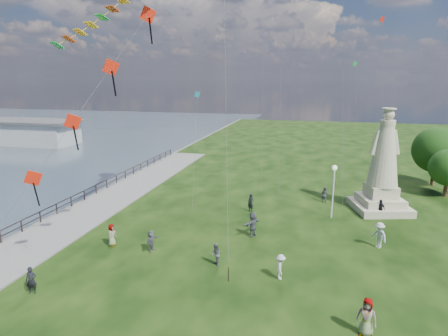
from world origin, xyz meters
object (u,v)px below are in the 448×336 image
(lamppost, at_px, (334,180))
(person_4, at_px, (367,317))
(person_1, at_px, (216,255))
(person_6, at_px, (251,203))
(person_10, at_px, (112,235))
(person_2, at_px, (281,267))
(person_5, at_px, (151,241))
(pier_pavilion, at_px, (5,131))
(statue, at_px, (383,173))
(person_0, at_px, (31,280))
(person_11, at_px, (253,224))
(person_7, at_px, (325,194))
(person_9, at_px, (380,208))
(person_8, at_px, (379,235))

(lamppost, xyz_separation_m, person_4, (1.06, -14.94, -2.36))
(person_1, distance_m, person_6, 10.13)
(person_1, relative_size, person_10, 0.92)
(person_2, bearing_deg, person_5, 72.59)
(person_5, bearing_deg, person_1, -97.42)
(pier_pavilion, xyz_separation_m, statue, (62.77, -24.05, 1.57))
(person_2, bearing_deg, statue, -35.38)
(statue, height_order, person_1, statue)
(pier_pavilion, xyz_separation_m, person_0, (42.40, -42.76, -1.07))
(person_2, bearing_deg, person_11, 17.31)
(person_4, height_order, person_7, person_4)
(person_6, height_order, person_10, person_6)
(person_6, height_order, person_9, person_6)
(person_1, bearing_deg, pier_pavilion, -154.60)
(pier_pavilion, bearing_deg, person_6, -27.76)
(person_1, bearing_deg, lamppost, 116.15)
(person_4, distance_m, person_10, 17.13)
(person_8, xyz_separation_m, person_10, (-18.09, -4.14, -0.13))
(person_0, relative_size, person_5, 1.05)
(pier_pavilion, bearing_deg, person_8, -27.58)
(person_4, xyz_separation_m, person_10, (-16.16, 5.69, -0.13))
(person_4, xyz_separation_m, person_9, (2.90, 16.15, -0.15))
(person_9, bearing_deg, statue, 122.63)
(person_11, bearing_deg, person_6, -138.94)
(statue, bearing_deg, person_4, -115.33)
(person_0, xyz_separation_m, person_7, (15.65, 19.87, -0.02))
(person_5, xyz_separation_m, person_10, (-3.04, 0.13, 0.06))
(lamppost, bearing_deg, person_2, -106.32)
(person_4, bearing_deg, person_1, 165.40)
(pier_pavilion, height_order, statue, statue)
(person_1, bearing_deg, person_2, 52.59)
(lamppost, relative_size, person_2, 2.99)
(person_7, distance_m, person_8, 9.91)
(pier_pavilion, bearing_deg, person_7, -21.53)
(statue, bearing_deg, person_7, 150.84)
(person_7, bearing_deg, person_9, -176.94)
(lamppost, bearing_deg, person_10, -148.52)
(person_0, xyz_separation_m, person_11, (10.38, 10.43, 0.17))
(statue, distance_m, lamppost, 5.15)
(pier_pavilion, bearing_deg, person_0, -45.25)
(person_4, bearing_deg, lamppost, 108.55)
(person_1, xyz_separation_m, person_8, (10.27, 5.19, 0.19))
(person_5, bearing_deg, person_9, -53.10)
(person_0, relative_size, person_9, 1.00)
(person_6, bearing_deg, lamppost, 26.21)
(person_1, xyz_separation_m, person_11, (1.48, 5.01, 0.21))
(person_6, bearing_deg, person_11, -53.52)
(statue, relative_size, person_7, 6.03)
(statue, distance_m, person_5, 20.60)
(lamppost, xyz_separation_m, person_6, (-6.86, -0.17, -2.47))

